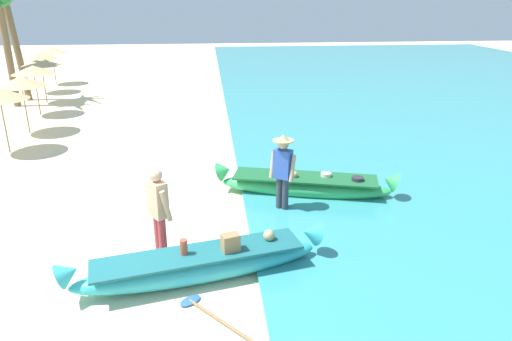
% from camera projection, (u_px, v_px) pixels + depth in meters
% --- Properties ---
extents(ground_plane, '(80.00, 80.00, 0.00)m').
position_uv_depth(ground_plane, '(132.00, 269.00, 7.95)').
color(ground_plane, beige).
extents(boat_cyan_foreground, '(4.31, 1.54, 0.78)m').
position_uv_depth(boat_cyan_foreground, '(200.00, 264.00, 7.58)').
color(boat_cyan_foreground, '#33B2BC').
rests_on(boat_cyan_foreground, ground).
extents(boat_green_midground, '(4.17, 1.77, 0.79)m').
position_uv_depth(boat_green_midground, '(305.00, 185.00, 10.75)').
color(boat_green_midground, '#38B760').
rests_on(boat_green_midground, ground).
extents(person_vendor_hatted, '(0.56, 0.49, 1.74)m').
position_uv_depth(person_vendor_hatted, '(283.00, 169.00, 9.70)').
color(person_vendor_hatted, '#333842').
rests_on(person_vendor_hatted, ground).
extents(person_tourist_customer, '(0.49, 0.57, 1.72)m').
position_uv_depth(person_tourist_customer, '(159.00, 210.00, 7.90)').
color(person_tourist_customer, '#B2383D').
rests_on(person_tourist_customer, ground).
extents(parasol_row_1, '(1.60, 1.60, 1.91)m').
position_uv_depth(parasol_row_1, '(21.00, 82.00, 15.21)').
color(parasol_row_1, '#8E6B47').
rests_on(parasol_row_1, ground).
extents(parasol_row_2, '(1.60, 1.60, 1.91)m').
position_uv_depth(parasol_row_2, '(33.00, 70.00, 17.61)').
color(parasol_row_2, '#8E6B47').
rests_on(parasol_row_2, ground).
extents(parasol_row_3, '(1.60, 1.60, 1.91)m').
position_uv_depth(parasol_row_3, '(41.00, 62.00, 19.68)').
color(parasol_row_3, '#8E6B47').
rests_on(parasol_row_3, ground).
extents(parasol_row_4, '(1.60, 1.60, 1.91)m').
position_uv_depth(parasol_row_4, '(40.00, 56.00, 21.80)').
color(parasol_row_4, '#8E6B47').
rests_on(parasol_row_4, ground).
extents(parasol_row_5, '(1.60, 1.60, 1.91)m').
position_uv_depth(parasol_row_5, '(51.00, 50.00, 23.97)').
color(parasol_row_5, '#8E6B47').
rests_on(parasol_row_5, ground).
extents(palm_tree_tall_inland, '(2.89, 2.54, 4.91)m').
position_uv_depth(palm_tree_tall_inland, '(0.00, 8.00, 18.32)').
color(palm_tree_tall_inland, brown).
rests_on(palm_tree_tall_inland, ground).
extents(paddle, '(1.16, 1.30, 0.05)m').
position_uv_depth(paddle, '(210.00, 313.00, 6.80)').
color(paddle, '#8E6B47').
rests_on(paddle, ground).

